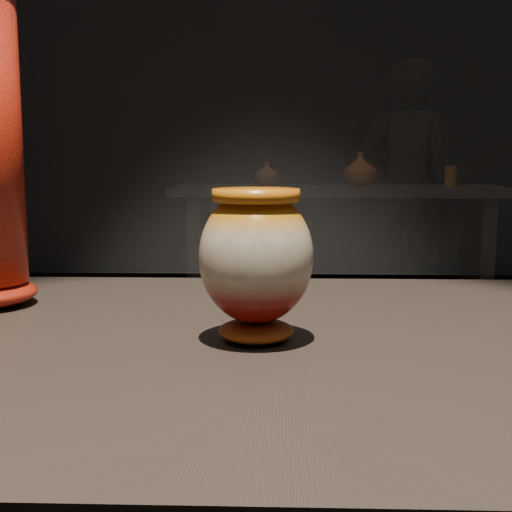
% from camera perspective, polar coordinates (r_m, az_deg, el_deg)
% --- Properties ---
extents(main_vase, '(0.15, 0.15, 0.18)m').
position_cam_1_polar(main_vase, '(0.82, -0.00, -0.22)').
color(main_vase, maroon).
rests_on(main_vase, display_plinth).
extents(back_shelf, '(2.00, 0.60, 0.90)m').
position_cam_1_polar(back_shelf, '(4.38, 6.50, 2.10)').
color(back_shelf, black).
rests_on(back_shelf, ground).
extents(back_vase_left, '(0.15, 0.15, 0.15)m').
position_cam_1_polar(back_vase_left, '(4.34, 0.86, 6.59)').
color(back_vase_left, '#8E5414').
rests_on(back_vase_left, back_shelf).
extents(back_vase_mid, '(0.27, 0.27, 0.21)m').
position_cam_1_polar(back_vase_mid, '(4.41, 8.31, 6.90)').
color(back_vase_mid, maroon).
rests_on(back_vase_mid, back_shelf).
extents(back_vase_right, '(0.07, 0.07, 0.12)m').
position_cam_1_polar(back_vase_right, '(4.48, 15.30, 6.18)').
color(back_vase_right, '#8E5414').
rests_on(back_vase_right, back_shelf).
extents(visitor, '(0.63, 0.42, 1.73)m').
position_cam_1_polar(visitor, '(5.17, 11.84, 5.51)').
color(visitor, black).
rests_on(visitor, ground).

